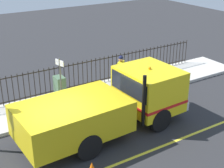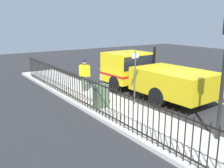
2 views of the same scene
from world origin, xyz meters
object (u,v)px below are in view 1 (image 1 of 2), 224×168
at_px(worker_standing, 121,69).
at_px(street_sign, 61,80).
at_px(utility_cabinet, 60,87).
at_px(work_truck, 116,101).

xyz_separation_m(worker_standing, street_sign, (-0.76, 3.47, 0.46)).
bearing_deg(utility_cabinet, work_truck, -166.33).
height_order(worker_standing, utility_cabinet, worker_standing).
relative_size(worker_standing, street_sign, 0.71).
bearing_deg(street_sign, utility_cabinet, -20.31).
xyz_separation_m(worker_standing, utility_cabinet, (0.76, 2.91, -0.56)).
bearing_deg(worker_standing, street_sign, -28.57).
xyz_separation_m(work_truck, worker_standing, (2.76, -2.06, 0.03)).
bearing_deg(street_sign, work_truck, -144.58).
relative_size(work_truck, utility_cabinet, 6.49).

